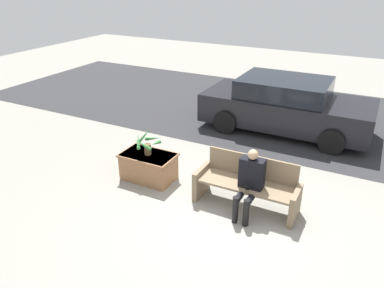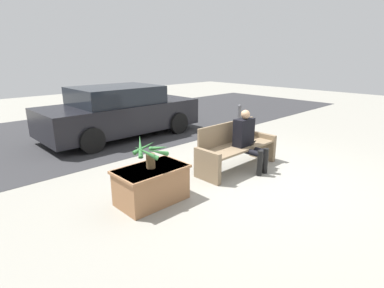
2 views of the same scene
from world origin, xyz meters
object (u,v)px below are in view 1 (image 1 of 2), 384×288
Objects in this scene: bench at (247,184)px; potted_plant at (147,143)px; person_seated at (250,180)px; planter_box at (149,166)px; parked_car at (286,105)px.

potted_plant is at bearing -179.30° from bench.
person_seated is 1.10× the size of planter_box.
parked_car is at bearing 65.39° from planter_box.
bench reaches higher than planter_box.
person_seated is at bearing -83.83° from parked_car.
bench is 3.52× the size of potted_plant.
bench is 2.07m from planter_box.
planter_box is 2.05× the size of potted_plant.
planter_box is at bearing 175.20° from person_seated.
parked_car reaches higher than planter_box.
person_seated is at bearing -4.80° from planter_box.
parked_car reaches higher than bench.
person_seated is 3.99m from parked_car.
parked_car is (-0.33, 3.76, 0.26)m from bench.
planter_box is at bearing -114.61° from parked_car.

